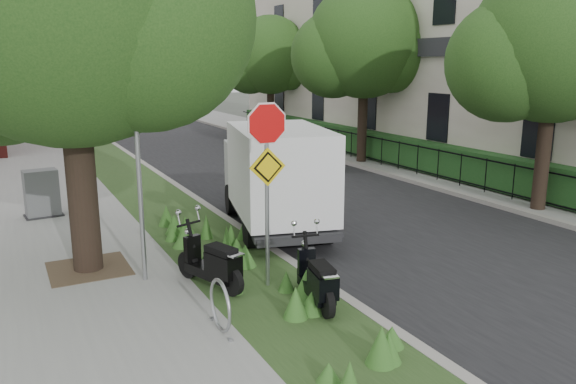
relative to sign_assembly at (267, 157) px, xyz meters
name	(u,v)px	position (x,y,z in m)	size (l,w,h in m)	color
ground	(356,289)	(1.40, -0.58, -2.33)	(120.00, 120.00, 0.00)	#4C5147
sidewalk_near	(43,193)	(-2.85, 9.42, -2.27)	(3.50, 60.00, 0.12)	gray
verge	(137,184)	(-0.10, 9.42, -2.27)	(2.00, 60.00, 0.12)	#2C471E
kerb_near	(169,181)	(0.90, 9.42, -2.26)	(0.20, 60.00, 0.13)	#9E9991
road	(267,173)	(4.40, 9.42, -2.32)	(7.00, 60.00, 0.01)	black
kerb_far	(350,164)	(7.90, 9.42, -2.26)	(0.20, 60.00, 0.13)	#9E9991
footpath_far	(386,160)	(9.60, 9.42, -2.27)	(3.20, 60.00, 0.12)	gray
street_tree_main	(60,1)	(-2.68, 2.28, 2.48)	(6.21, 5.54, 7.66)	black
bare_post	(139,167)	(-1.80, 1.22, -0.21)	(0.08, 0.08, 4.00)	#A5A8AD
bike_hoop	(220,305)	(-1.30, -1.18, -1.83)	(0.06, 0.78, 0.77)	#A5A8AD
sign_assembly	(267,157)	(0.00, 0.00, 0.00)	(0.94, 0.08, 3.22)	#A5A8AD
fence_far	(366,146)	(8.60, 9.42, -1.66)	(0.04, 24.00, 1.00)	black
hedge_far	(381,145)	(9.30, 9.42, -1.66)	(1.00, 24.00, 1.10)	#18441C
terrace_houses	(457,53)	(12.89, 9.42, 1.83)	(7.40, 26.40, 8.20)	#BEB2A2
far_tree_a	(551,49)	(8.34, 1.46, 1.80)	(4.60, 4.10, 6.22)	black
far_tree_b	(362,47)	(8.34, 9.46, 2.04)	(4.83, 4.31, 6.56)	black
far_tree_c	(269,59)	(8.34, 17.46, 1.63)	(4.37, 3.89, 5.93)	black
scooter_near	(216,268)	(-0.84, 0.25, -1.83)	(0.71, 1.57, 0.78)	black
scooter_far	(319,285)	(0.32, -1.15, -1.85)	(0.51, 1.55, 0.74)	black
box_truck	(276,173)	(1.69, 3.16, -0.97)	(2.82, 4.88, 2.08)	#262628
utility_cabinet	(42,194)	(-3.04, 6.51, -1.65)	(0.92, 0.66, 1.16)	#262628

